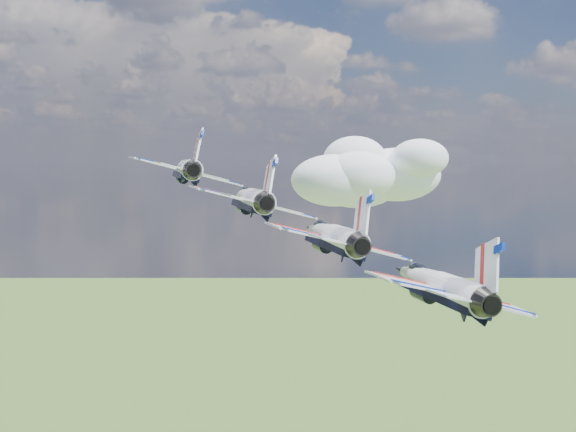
# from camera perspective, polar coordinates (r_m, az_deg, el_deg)

# --- Properties ---
(cloud_far) EXTENTS (68.17, 53.57, 26.78)m
(cloud_far) POSITION_cam_1_polar(r_m,az_deg,el_deg) (291.90, 7.06, 3.69)
(cloud_far) COLOR white
(jet_0) EXTENTS (16.93, 20.23, 8.04)m
(jet_0) POSITION_cam_1_polar(r_m,az_deg,el_deg) (81.46, -8.06, 3.68)
(jet_0) COLOR white
(jet_1) EXTENTS (16.93, 20.23, 8.04)m
(jet_1) POSITION_cam_1_polar(r_m,az_deg,el_deg) (72.22, -3.02, 1.38)
(jet_1) COLOR white
(jet_2) EXTENTS (16.93, 20.23, 8.04)m
(jet_2) POSITION_cam_1_polar(r_m,az_deg,el_deg) (63.84, 3.41, -1.56)
(jet_2) COLOR white
(jet_3) EXTENTS (16.93, 20.23, 8.04)m
(jet_3) POSITION_cam_1_polar(r_m,az_deg,el_deg) (56.71, 11.65, -5.29)
(jet_3) COLOR silver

